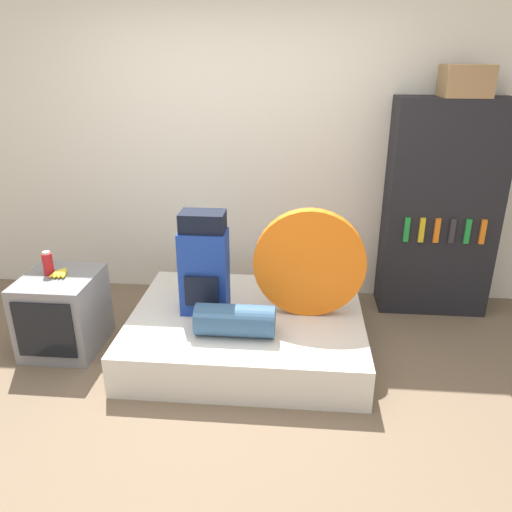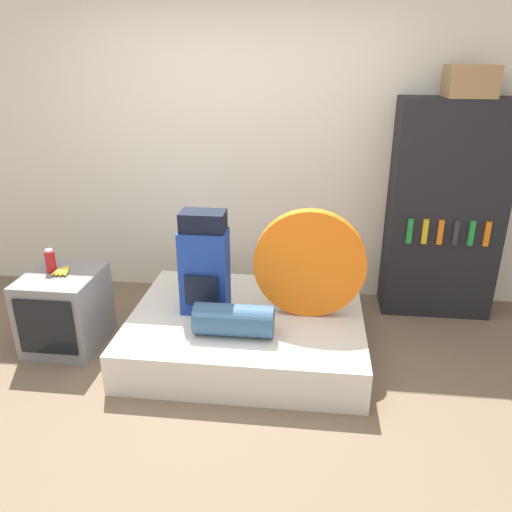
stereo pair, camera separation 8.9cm
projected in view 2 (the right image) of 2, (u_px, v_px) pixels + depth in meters
ground_plane at (204, 413)px, 3.06m from camera, size 16.00×16.00×0.00m
wall_back at (243, 148)px, 4.22m from camera, size 8.00×0.05×2.60m
bed at (247, 330)px, 3.69m from camera, size 1.67×1.35×0.29m
backpack at (204, 264)px, 3.54m from camera, size 0.34×0.25×0.75m
tent_bag at (309, 264)px, 3.47m from camera, size 0.78×0.09×0.78m
sleeping_roll at (234, 320)px, 3.31m from camera, size 0.53×0.22×0.22m
television at (65, 310)px, 3.69m from camera, size 0.52×0.58×0.57m
canister at (50, 261)px, 3.59m from camera, size 0.07×0.07×0.18m
banana_bunch at (63, 271)px, 3.60m from camera, size 0.13×0.17×0.03m
bookshelf at (445, 211)px, 4.00m from camera, size 0.87×0.38×1.75m
cardboard_box at (470, 81)px, 3.59m from camera, size 0.34×0.31×0.23m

